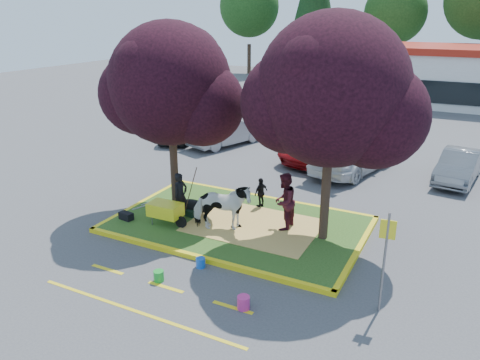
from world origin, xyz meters
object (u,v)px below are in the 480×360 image
at_px(wheelbarrow, 166,210).
at_px(car_black, 178,127).
at_px(bucket_pink, 243,303).
at_px(sign_post, 385,252).
at_px(car_silver, 226,131).
at_px(bucket_green, 159,276).
at_px(handler, 181,195).
at_px(bucket_blue, 201,263).
at_px(cow, 222,207).
at_px(calf, 192,206).

distance_m(wheelbarrow, car_black, 11.71).
height_order(bucket_pink, car_black, car_black).
bearing_deg(sign_post, car_silver, 126.11).
xyz_separation_m(sign_post, bucket_green, (-5.57, -1.33, -1.46)).
relative_size(handler, car_silver, 0.34).
relative_size(sign_post, bucket_blue, 9.01).
distance_m(handler, wheelbarrow, 0.81).
height_order(wheelbarrow, sign_post, sign_post).
bearing_deg(car_black, wheelbarrow, -81.58).
xyz_separation_m(sign_post, bucket_blue, (-4.94, -0.20, -1.46)).
bearing_deg(sign_post, cow, 154.28).
bearing_deg(bucket_pink, cow, 126.15).
height_order(wheelbarrow, car_black, car_black).
relative_size(handler, sign_post, 0.61).
distance_m(handler, car_black, 11.13).
bearing_deg(car_black, car_silver, -18.88).
xyz_separation_m(bucket_green, car_black, (-7.94, 12.72, 0.58)).
bearing_deg(calf, bucket_pink, -55.17).
distance_m(wheelbarrow, bucket_pink, 5.22).
bearing_deg(bucket_green, bucket_pink, -1.95).
distance_m(bucket_pink, car_black, 16.59).
bearing_deg(cow, bucket_green, 152.39).
bearing_deg(car_silver, car_black, 23.88).
height_order(bucket_green, bucket_pink, bucket_pink).
height_order(cow, bucket_blue, cow).
height_order(bucket_pink, car_silver, car_silver).
bearing_deg(car_black, bucket_blue, -77.15).
height_order(wheelbarrow, bucket_pink, wheelbarrow).
bearing_deg(cow, bucket_pink, -168.83).
distance_m(cow, bucket_blue, 2.33).
bearing_deg(car_silver, handler, 128.71).
distance_m(bucket_blue, car_black, 14.43).
relative_size(calf, sign_post, 0.41).
distance_m(bucket_blue, car_silver, 13.11).
height_order(sign_post, bucket_green, sign_post).
xyz_separation_m(cow, calf, (-1.65, 0.79, -0.57)).
bearing_deg(car_black, handler, -79.09).
relative_size(sign_post, bucket_pink, 7.70).
xyz_separation_m(cow, bucket_pink, (2.45, -3.35, -0.78)).
bearing_deg(bucket_green, wheelbarrow, 121.72).
distance_m(car_black, car_silver, 2.97).
distance_m(wheelbarrow, bucket_green, 3.33).
relative_size(wheelbarrow, bucket_blue, 6.92).
distance_m(cow, handler, 1.80).
xyz_separation_m(bucket_green, bucket_blue, (0.63, 1.13, -0.01)).
height_order(bucket_green, car_silver, car_silver).
relative_size(bucket_pink, bucket_blue, 1.17).
bearing_deg(handler, bucket_pink, -117.18).
distance_m(handler, bucket_blue, 3.41).
xyz_separation_m(calf, car_silver, (-3.47, 8.92, 0.39)).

